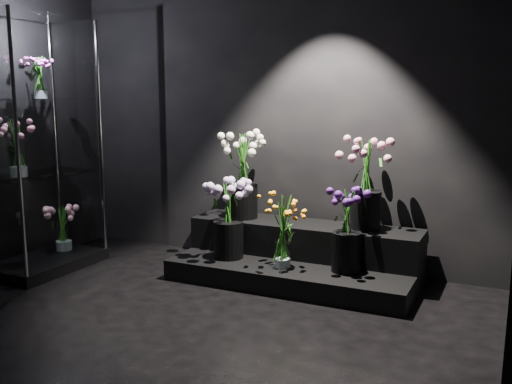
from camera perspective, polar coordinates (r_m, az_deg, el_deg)
The scene contains 12 objects.
floor at distance 3.66m, azimuth -11.25°, elevation -14.63°, with size 4.00×4.00×0.00m, color black.
wall_back at distance 5.08m, azimuth 1.83°, elevation 8.59°, with size 4.00×4.00×0.00m, color black.
display_riser at distance 4.76m, azimuth 4.30°, elevation -6.41°, with size 1.95×0.87×0.43m.
display_case at distance 5.16m, azimuth -20.92°, elevation 4.30°, with size 0.58×0.97×2.14m.
bouquet_orange_bells at distance 4.42m, azimuth 2.69°, elevation -3.94°, with size 0.37×0.37×0.57m.
bouquet_lilac at distance 4.68m, azimuth -2.79°, elevation -2.08°, with size 0.50×0.50×0.64m.
bouquet_purple at distance 4.37m, azimuth 9.09°, elevation -3.30°, with size 0.34×0.34×0.63m.
bouquet_cream_roses at distance 4.93m, azimuth -1.32°, elevation 2.23°, with size 0.40×0.40×0.73m.
bouquet_pink_roses at distance 4.60m, azimuth 11.00°, elevation 1.45°, with size 0.44×0.44×0.72m.
bouquet_case_pink at distance 5.03m, azimuth -22.79°, elevation 4.22°, with size 0.35×0.35×0.48m.
bouquet_case_magenta at distance 5.27m, azimuth -20.82°, elevation 10.77°, with size 0.29×0.29×0.36m.
bouquet_case_base_pink at distance 5.46m, azimuth -18.74°, elevation -3.23°, with size 0.42×0.42×0.42m.
Camera 1 is at (2.02, -2.66, 1.50)m, focal length 40.00 mm.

